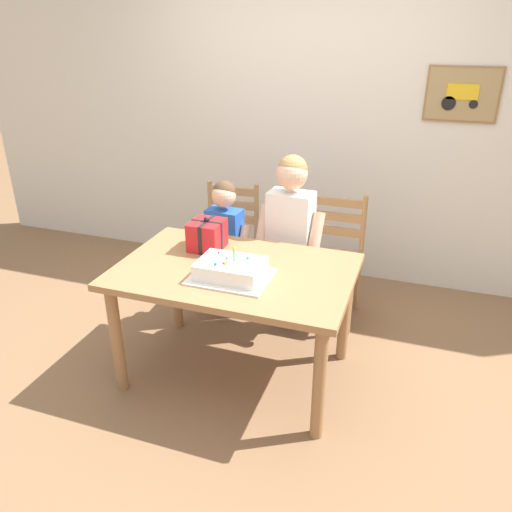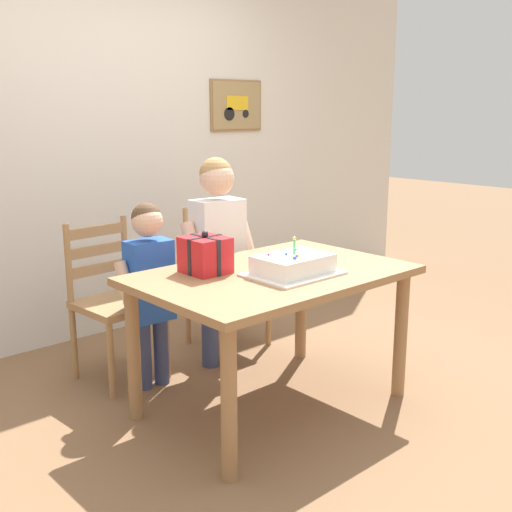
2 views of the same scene
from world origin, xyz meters
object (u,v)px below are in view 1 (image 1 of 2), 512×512
Objects in this scene: dining_table at (235,283)px; chair_right at (331,258)px; chair_left at (228,244)px; child_older at (290,228)px; gift_box_red_large at (207,235)px; child_younger at (225,237)px; birthday_cake at (231,270)px.

dining_table is 1.00m from chair_right.
chair_right is (0.82, 0.00, 0.00)m from chair_left.
child_older reaches higher than dining_table.
child_older is (0.42, 0.42, -0.06)m from gift_box_red_large.
chair_right is 0.80m from child_younger.
chair_left is at bearing 114.63° from dining_table.
chair_left is 1.00× the size of chair_right.
gift_box_red_large is 0.21× the size of child_younger.
gift_box_red_large is 0.60m from child_older.
child_younger reaches higher than chair_right.
child_older reaches higher than chair_right.
birthday_cake is 0.85m from child_younger.
dining_table is at bearing -65.37° from chair_left.
chair_right is (0.38, 1.01, -0.32)m from birthday_cake.
birthday_cake reaches higher than dining_table.
chair_left is at bearing 113.15° from birthday_cake.
birthday_cake is (0.02, -0.12, 0.15)m from dining_table.
child_older is 0.50m from child_younger.
chair_left is at bearing 101.93° from gift_box_red_large.
gift_box_red_large is at bearing -134.79° from child_older.
child_younger is (-0.06, 0.43, -0.19)m from gift_box_red_large.
dining_table is 1.00m from chair_left.
child_younger is at bearing 179.94° from child_older.
child_older is (-0.25, -0.26, 0.30)m from chair_right.
birthday_cake is 0.77m from child_older.
gift_box_red_large is at bearing 141.50° from dining_table.
gift_box_red_large is at bearing -81.81° from child_younger.
dining_table is 1.08× the size of child_older.
dining_table is 1.49× the size of chair_right.
child_older reaches higher than chair_left.
chair_right is at bearing 19.31° from child_younger.
dining_table is 6.19× the size of gift_box_red_large.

